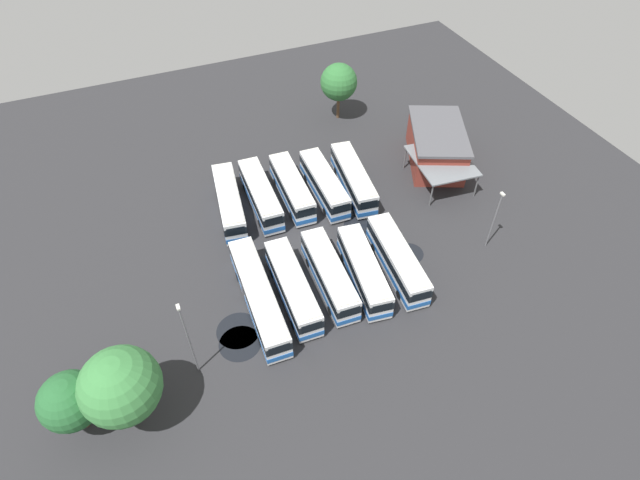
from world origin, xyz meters
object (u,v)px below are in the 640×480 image
(bus_row1_slot1, at_px, (293,287))
(bus_row1_slot4, at_px, (397,259))
(bus_row1_slot2, at_px, (329,275))
(lamp_post_by_building, at_px, (495,218))
(depot_building, at_px, (436,146))
(bus_row0_slot2, at_px, (292,188))
(tree_west_edge, at_px, (339,82))
(maintenance_shelter, at_px, (442,161))
(bus_row0_slot4, at_px, (353,178))
(tree_northwest, at_px, (121,386))
(tree_northeast, at_px, (70,401))
(bus_row1_slot0, at_px, (259,296))
(bus_row0_slot1, at_px, (261,195))
(lamp_post_near_entrance, at_px, (188,338))
(bus_row0_slot0, at_px, (229,202))
(bus_row0_slot3, at_px, (324,184))
(bus_row1_slot3, at_px, (364,270))

(bus_row1_slot1, height_order, bus_row1_slot4, same)
(bus_row1_slot2, relative_size, lamp_post_by_building, 1.44)
(depot_building, height_order, lamp_post_by_building, lamp_post_by_building)
(bus_row0_slot2, distance_m, tree_west_edge, 20.08)
(maintenance_shelter, relative_size, tree_west_edge, 1.08)
(bus_row0_slot4, height_order, bus_row1_slot2, same)
(tree_west_edge, bearing_deg, tree_northwest, -44.04)
(lamp_post_by_building, bearing_deg, bus_row1_slot2, -94.63)
(bus_row1_slot2, height_order, tree_west_edge, tree_west_edge)
(tree_west_edge, height_order, tree_northeast, tree_west_edge)
(bus_row0_slot2, distance_m, bus_row0_slot4, 7.86)
(bus_row1_slot0, bearing_deg, bus_row1_slot4, 85.82)
(bus_row1_slot2, bearing_deg, tree_northeast, -76.66)
(depot_building, relative_size, maintenance_shelter, 1.48)
(bus_row0_slot1, relative_size, bus_row1_slot0, 0.81)
(bus_row0_slot2, xyz_separation_m, bus_row1_slot1, (14.66, -5.45, 0.00))
(lamp_post_near_entrance, height_order, tree_west_edge, lamp_post_near_entrance)
(bus_row1_slot2, bearing_deg, bus_row1_slot4, 83.30)
(bus_row0_slot0, bearing_deg, bus_row1_slot4, 41.28)
(tree_northeast, bearing_deg, bus_row1_slot1, 105.67)
(bus_row1_slot2, bearing_deg, maintenance_shelter, 117.68)
(bus_row0_slot3, height_order, tree_west_edge, tree_west_edge)
(bus_row1_slot2, bearing_deg, lamp_post_near_entrance, -73.53)
(bus_row1_slot3, bearing_deg, bus_row1_slot4, 89.94)
(depot_building, height_order, tree_west_edge, tree_west_edge)
(bus_row0_slot3, height_order, depot_building, depot_building)
(bus_row0_slot1, bearing_deg, tree_northwest, -40.04)
(maintenance_shelter, bearing_deg, bus_row0_slot2, -102.52)
(bus_row1_slot1, relative_size, tree_west_edge, 1.36)
(bus_row0_slot3, xyz_separation_m, tree_west_edge, (-15.70, 8.98, 3.95))
(bus_row0_slot1, height_order, bus_row1_slot0, same)
(bus_row1_slot4, height_order, tree_northeast, tree_northeast)
(bus_row1_slot4, bearing_deg, tree_west_edge, 167.44)
(bus_row1_slot1, distance_m, depot_building, 29.69)
(lamp_post_near_entrance, distance_m, tree_northwest, 6.43)
(bus_row0_slot0, bearing_deg, bus_row0_slot3, 83.66)
(bus_row0_slot0, xyz_separation_m, bus_row0_slot3, (1.31, 11.77, -0.00))
(bus_row0_slot0, distance_m, bus_row1_slot4, 21.22)
(bus_row0_slot3, relative_size, tree_northeast, 1.66)
(bus_row0_slot2, bearing_deg, tree_northeast, -52.20)
(bus_row0_slot2, height_order, bus_row1_slot4, same)
(bus_row1_slot4, bearing_deg, bus_row1_slot2, -96.70)
(bus_row1_slot2, xyz_separation_m, tree_northwest, (7.08, -21.04, 3.80))
(bus_row1_slot3, bearing_deg, bus_row0_slot3, 173.11)
(bus_row1_slot0, xyz_separation_m, tree_northeast, (6.19, -17.51, 2.49))
(maintenance_shelter, height_order, lamp_post_by_building, lamp_post_by_building)
(bus_row0_slot0, bearing_deg, tree_west_edge, 124.74)
(bus_row1_slot1, relative_size, depot_building, 0.85)
(maintenance_shelter, height_order, tree_northeast, tree_northeast)
(bus_row1_slot2, distance_m, tree_west_edge, 32.97)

